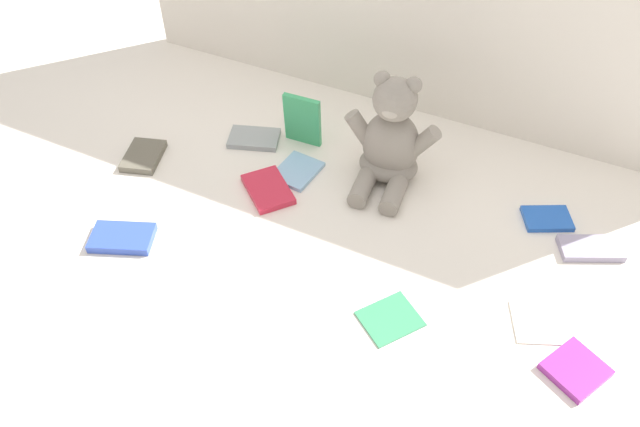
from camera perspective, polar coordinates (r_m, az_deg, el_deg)
ground_plane at (r=1.43m, az=1.05°, el=-0.00°), size 3.20×3.20×0.00m
teddy_bear at (r=1.47m, az=6.47°, el=6.51°), size 0.23×0.21×0.28m
book_case_0 at (r=1.24m, az=6.47°, el=-9.54°), size 0.14×0.14×0.01m
book_case_1 at (r=1.63m, az=-6.08°, el=6.89°), size 0.15×0.12×0.01m
book_case_2 at (r=1.50m, az=20.14°, el=-0.44°), size 0.13×0.11×0.01m
book_case_3 at (r=1.48m, az=-4.79°, el=2.24°), size 0.16×0.16×0.02m
book_case_4 at (r=1.53m, az=-2.11°, el=3.92°), size 0.10×0.12×0.01m
book_case_5 at (r=1.47m, az=23.61°, el=-2.95°), size 0.15×0.12×0.02m
book_case_6 at (r=1.43m, az=-17.71°, el=-2.13°), size 0.16×0.13×0.02m
book_case_7 at (r=1.26m, az=22.44°, el=-13.12°), size 0.13×0.13×0.02m
book_case_8 at (r=1.58m, az=-1.63°, el=8.57°), size 0.10×0.03×0.14m
book_case_9 at (r=1.30m, az=19.12°, el=-9.41°), size 0.12×0.12×0.01m
book_case_10 at (r=1.63m, az=-15.92°, el=5.11°), size 0.12×0.14×0.02m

